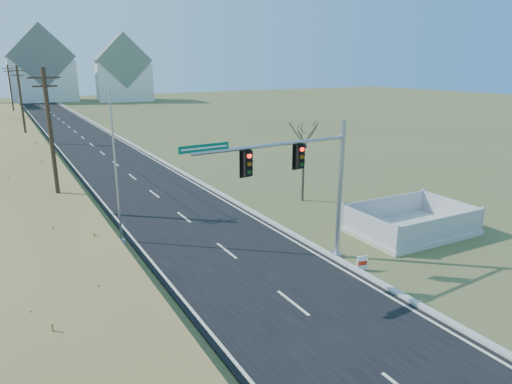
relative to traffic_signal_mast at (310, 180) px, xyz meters
name	(u,v)px	position (x,y,z in m)	size (l,w,h in m)	color
ground	(267,284)	(-2.66, -0.70, -4.17)	(260.00, 260.00, 0.00)	#535B2C
road	(78,134)	(-2.66, 49.30, -4.14)	(8.00, 180.00, 0.06)	black
curb	(109,131)	(1.49, 49.30, -4.08)	(0.30, 180.00, 0.18)	#B2AFA8
utility_pole_near	(52,140)	(-9.16, 14.30, 0.51)	(1.80, 0.26, 9.00)	#422D1E
utility_pole_mid	(22,104)	(-9.16, 44.30, 0.51)	(1.80, 0.26, 9.00)	#422D1E
utility_pole_far	(11,91)	(-9.16, 74.30, 0.51)	(1.80, 0.26, 9.00)	#422D1E
condo_n	(42,70)	(-0.66, 111.30, 3.44)	(15.27, 10.20, 18.54)	white
condo_ne	(123,73)	(17.34, 103.30, 2.67)	(14.12, 10.51, 16.52)	white
traffic_signal_mast	(310,180)	(0.00, 0.00, 0.00)	(8.42, 0.81, 6.71)	#9EA0A5
fence_enclosure	(410,227)	(7.61, 0.71, -3.88)	(6.73, 4.69, 1.52)	#B7B5AD
open_sign	(362,263)	(1.84, -1.72, -3.80)	(0.55, 0.17, 0.68)	white
flagpole	(117,184)	(-6.96, 7.24, -0.96)	(0.36, 0.36, 8.04)	#B7B5AD
bare_tree	(304,133)	(5.88, 8.80, 0.58)	(2.22, 2.22, 5.90)	#4C3F33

